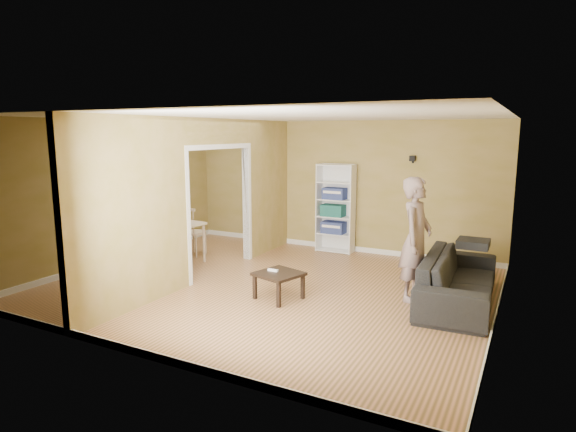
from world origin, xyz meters
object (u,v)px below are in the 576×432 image
object	(u,v)px
person	(416,229)
coffee_table	(279,277)
sofa	(459,272)
chair_left	(141,232)
chair_near	(152,244)
bookshelf	(336,208)
dining_table	(169,226)
chair_far	(194,231)

from	to	relation	value
person	coffee_table	size ratio (longest dim) A/B	3.53
sofa	chair_left	distance (m)	5.84
person	chair_near	distance (m)	4.46
bookshelf	chair_left	size ratio (longest dim) A/B	1.82
person	dining_table	world-z (taller)	person
sofa	dining_table	size ratio (longest dim) A/B	1.95
coffee_table	chair_far	bearing A→B (deg)	151.11
chair_near	chair_far	distance (m)	1.20
dining_table	chair_far	xyz separation A→B (m)	(0.10, 0.62, -0.19)
sofa	chair_near	world-z (taller)	chair_near
bookshelf	chair_far	bearing A→B (deg)	-145.99
bookshelf	coffee_table	size ratio (longest dim) A/B	3.00
person	bookshelf	distance (m)	2.99
sofa	chair_near	distance (m)	5.03
chair_left	chair_near	size ratio (longest dim) A/B	1.02
person	chair_far	xyz separation A→B (m)	(-4.40, 0.58, -0.56)
chair_near	chair_left	bearing A→B (deg)	148.32
chair_near	chair_far	world-z (taller)	chair_far
coffee_table	dining_table	xyz separation A→B (m)	(-2.77, 0.86, 0.34)
sofa	person	distance (m)	0.85
bookshelf	chair_left	xyz separation A→B (m)	(-3.19, -2.12, -0.40)
person	bookshelf	bearing A→B (deg)	48.10
chair_far	person	bearing A→B (deg)	172.85
sofa	person	world-z (taller)	person
bookshelf	coffee_table	bearing A→B (deg)	-83.72
dining_table	chair_left	bearing A→B (deg)	174.85
chair_left	dining_table	bearing A→B (deg)	109.72
chair_far	chair_left	bearing A→B (deg)	33.06
bookshelf	chair_near	xyz separation A→B (m)	(-2.32, -2.77, -0.41)
chair_far	coffee_table	bearing A→B (deg)	151.51
coffee_table	dining_table	size ratio (longest dim) A/B	0.49
coffee_table	chair_far	distance (m)	3.05
sofa	person	bearing A→B (deg)	102.31
dining_table	chair_far	distance (m)	0.65
bookshelf	coffee_table	distance (m)	3.12
person	dining_table	size ratio (longest dim) A/B	1.73
sofa	dining_table	bearing A→B (deg)	89.56
person	chair_left	xyz separation A→B (m)	(-5.25, 0.03, -0.55)
dining_table	chair_near	distance (m)	0.62
chair_near	bookshelf	bearing A→B (deg)	54.92
coffee_table	chair_far	size ratio (longest dim) A/B	0.61
sofa	coffee_table	distance (m)	2.54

